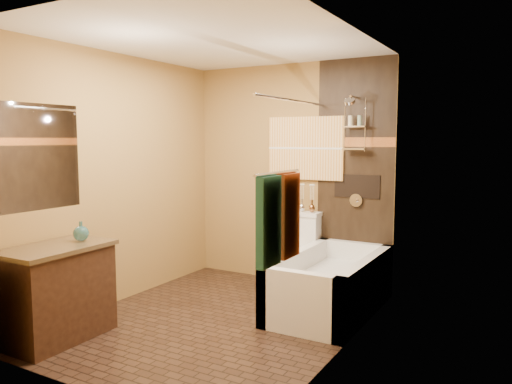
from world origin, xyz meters
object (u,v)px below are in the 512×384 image
Objects in this scene: bathtub at (330,289)px; toilet at (294,252)px; vanity at (56,292)px; sunset_painting at (305,148)px.

bathtub is 1.78× the size of toilet.
vanity is at bearing -134.58° from bathtub.
toilet reaches higher than bathtub.
sunset_painting reaches higher than toilet.
bathtub is at bearing -38.75° from toilet.
vanity is (-1.12, -2.20, -0.03)m from toilet.
bathtub is (0.60, -0.73, -1.33)m from sunset_painting.
toilet is at bearing -90.00° from sunset_painting.
vanity is (-1.12, -2.48, -1.16)m from sunset_painting.
toilet is (0.00, -0.27, -1.12)m from sunset_painting.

